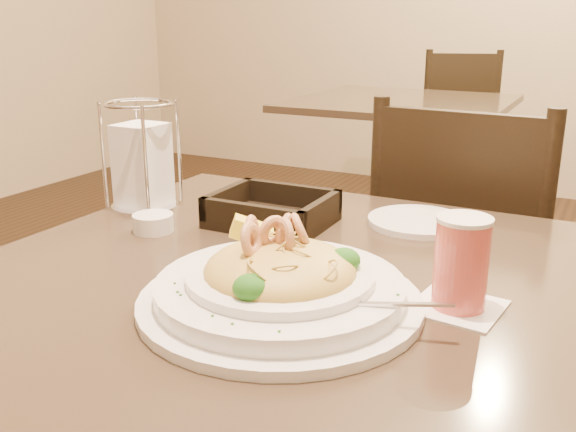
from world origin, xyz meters
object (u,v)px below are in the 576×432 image
at_px(background_table, 399,152).
at_px(napkin_caddy, 142,163).
at_px(main_table, 282,415).
at_px(butter_ramekin, 153,223).
at_px(drink_glass, 461,264).
at_px(dining_chair_far, 456,128).
at_px(dining_chair_near, 465,276).
at_px(side_plate, 418,221).
at_px(bread_basket, 272,213).
at_px(pasta_bowl, 280,282).

height_order(background_table, napkin_caddy, napkin_caddy).
bearing_deg(main_table, butter_ramekin, 167.25).
bearing_deg(drink_glass, dining_chair_far, 103.09).
bearing_deg(drink_glass, napkin_caddy, 165.23).
distance_m(dining_chair_near, drink_glass, 0.79).
height_order(background_table, dining_chair_near, dining_chair_near).
height_order(main_table, napkin_caddy, napkin_caddy).
height_order(napkin_caddy, side_plate, napkin_caddy).
relative_size(dining_chair_far, side_plate, 5.27).
bearing_deg(side_plate, dining_chair_far, 101.57).
distance_m(bread_basket, butter_ramekin, 0.21).
distance_m(bread_basket, napkin_caddy, 0.27).
relative_size(pasta_bowl, bread_basket, 1.98).
height_order(bread_basket, butter_ramekin, bread_basket).
distance_m(main_table, background_table, 2.06).
xyz_separation_m(pasta_bowl, bread_basket, (-0.17, 0.29, -0.01)).
height_order(dining_chair_far, side_plate, dining_chair_far).
distance_m(dining_chair_near, butter_ramekin, 0.81).
distance_m(pasta_bowl, drink_glass, 0.23).
height_order(main_table, pasta_bowl, pasta_bowl).
relative_size(background_table, side_plate, 5.13).
height_order(pasta_bowl, drink_glass, drink_glass).
xyz_separation_m(dining_chair_near, bread_basket, (-0.24, -0.52, 0.27)).
height_order(main_table, drink_glass, drink_glass).
xyz_separation_m(main_table, drink_glass, (0.25, 0.00, 0.30)).
distance_m(pasta_bowl, side_plate, 0.41).
height_order(dining_chair_near, butter_ramekin, dining_chair_near).
height_order(background_table, dining_chair_far, dining_chair_far).
height_order(drink_glass, napkin_caddy, napkin_caddy).
distance_m(drink_glass, butter_ramekin, 0.54).
bearing_deg(dining_chair_near, side_plate, 91.91).
relative_size(dining_chair_near, dining_chair_far, 1.00).
distance_m(background_table, butter_ramekin, 1.96).
bearing_deg(dining_chair_near, butter_ramekin, 61.86).
xyz_separation_m(main_table, background_table, (-0.47, 2.00, 0.00)).
distance_m(dining_chair_near, napkin_caddy, 0.82).
relative_size(pasta_bowl, drink_glass, 3.32).
relative_size(main_table, background_table, 0.99).
bearing_deg(side_plate, dining_chair_near, 88.49).
bearing_deg(napkin_caddy, bread_basket, 4.92).
bearing_deg(background_table, pasta_bowl, -76.22).
bearing_deg(napkin_caddy, main_table, -23.72).
bearing_deg(napkin_caddy, dining_chair_far, 90.55).
bearing_deg(butter_ramekin, dining_chair_far, 92.69).
xyz_separation_m(dining_chair_near, dining_chair_far, (-0.53, 2.14, 0.00)).
xyz_separation_m(main_table, dining_chair_near, (0.12, 0.72, -0.01)).
distance_m(drink_glass, napkin_caddy, 0.66).
bearing_deg(dining_chair_near, dining_chair_far, -72.62).
relative_size(bread_basket, napkin_caddy, 0.98).
xyz_separation_m(dining_chair_far, butter_ramekin, (0.13, -2.79, 0.26)).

